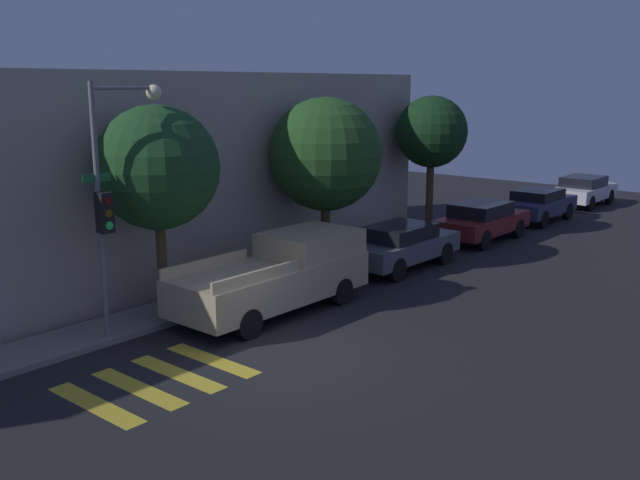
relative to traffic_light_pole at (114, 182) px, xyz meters
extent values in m
plane|color=black|center=(1.63, -3.37, -3.67)|extent=(60.00, 60.00, 0.00)
cube|color=slate|center=(1.63, 0.63, -3.60)|extent=(26.00, 1.60, 0.14)
cube|color=#A89E8E|center=(1.63, 4.83, -0.60)|extent=(26.00, 6.00, 6.14)
cube|color=gold|center=(-2.40, -2.57, -3.67)|extent=(0.45, 2.60, 0.00)
cube|color=gold|center=(-1.45, -2.57, -3.67)|extent=(0.45, 2.60, 0.00)
cube|color=gold|center=(-0.50, -2.57, -3.67)|extent=(0.45, 2.60, 0.00)
cube|color=gold|center=(0.45, -2.57, -3.67)|extent=(0.45, 2.60, 0.00)
cylinder|color=slate|center=(-0.37, 0.08, -0.74)|extent=(0.12, 0.12, 5.86)
cube|color=black|center=(-0.37, -0.13, -0.62)|extent=(0.30, 0.30, 0.90)
cylinder|color=#4C0C0C|center=(-0.37, -0.29, -0.35)|extent=(0.18, 0.02, 0.18)
cylinder|color=#593D0A|center=(-0.37, -0.29, -0.62)|extent=(0.18, 0.02, 0.18)
cylinder|color=#26E54C|center=(-0.37, -0.29, -0.89)|extent=(0.18, 0.02, 0.18)
cube|color=#19662D|center=(-0.37, 0.08, 0.12)|extent=(0.70, 0.02, 0.18)
cylinder|color=slate|center=(0.44, 0.08, 2.04)|extent=(1.62, 0.08, 0.08)
sphere|color=#F9E5B2|center=(1.25, 0.08, 1.94)|extent=(0.36, 0.36, 0.36)
cube|color=tan|center=(3.62, -1.27, -2.85)|extent=(5.59, 2.08, 0.92)
cube|color=tan|center=(5.16, -1.27, -2.08)|extent=(2.51, 1.92, 0.63)
cube|color=tan|center=(2.22, -0.36, -2.25)|extent=(2.79, 0.08, 0.28)
cube|color=tan|center=(2.22, -2.19, -2.25)|extent=(2.79, 0.08, 0.28)
cylinder|color=black|center=(5.35, -0.32, -3.31)|extent=(0.73, 0.22, 0.73)
cylinder|color=black|center=(5.35, -2.22, -3.31)|extent=(0.73, 0.22, 0.73)
cylinder|color=black|center=(1.89, -0.32, -3.31)|extent=(0.73, 0.22, 0.73)
cylinder|color=black|center=(1.89, -2.22, -3.31)|extent=(0.73, 0.22, 0.73)
cube|color=#4C5156|center=(9.58, -1.27, -3.00)|extent=(4.45, 1.77, 0.62)
cube|color=black|center=(9.47, -1.27, -2.47)|extent=(2.31, 1.56, 0.45)
cylinder|color=black|center=(10.96, -0.48, -3.31)|extent=(0.73, 0.22, 0.73)
cylinder|color=black|center=(10.96, -2.07, -3.31)|extent=(0.73, 0.22, 0.73)
cylinder|color=black|center=(8.20, -0.48, -3.31)|extent=(0.73, 0.22, 0.73)
cylinder|color=black|center=(8.20, -2.07, -3.31)|extent=(0.73, 0.22, 0.73)
cube|color=maroon|center=(15.00, -1.27, -3.00)|extent=(4.45, 1.83, 0.61)
cube|color=black|center=(14.89, -1.27, -2.45)|extent=(2.32, 1.61, 0.48)
cylinder|color=black|center=(16.38, -0.44, -3.31)|extent=(0.73, 0.22, 0.73)
cylinder|color=black|center=(16.38, -2.10, -3.31)|extent=(0.73, 0.22, 0.73)
cylinder|color=black|center=(13.62, -0.44, -3.31)|extent=(0.73, 0.22, 0.73)
cylinder|color=black|center=(13.62, -2.10, -3.31)|extent=(0.73, 0.22, 0.73)
cube|color=#2D3351|center=(20.09, -1.27, -3.00)|extent=(4.21, 1.78, 0.62)
cube|color=black|center=(19.99, -1.27, -2.49)|extent=(2.19, 1.57, 0.41)
cylinder|color=black|center=(21.40, -0.47, -3.31)|extent=(0.73, 0.22, 0.73)
cylinder|color=black|center=(21.40, -2.07, -3.31)|extent=(0.73, 0.22, 0.73)
cylinder|color=black|center=(18.79, -0.47, -3.31)|extent=(0.73, 0.22, 0.73)
cylinder|color=black|center=(18.79, -2.07, -3.31)|extent=(0.73, 0.22, 0.73)
cube|color=silver|center=(25.35, -1.27, -3.01)|extent=(4.21, 1.83, 0.60)
cube|color=black|center=(25.25, -1.27, -2.47)|extent=(2.19, 1.61, 0.47)
cylinder|color=black|center=(26.66, -0.45, -3.31)|extent=(0.73, 0.22, 0.73)
cylinder|color=black|center=(26.66, -2.10, -3.31)|extent=(0.73, 0.22, 0.73)
cylinder|color=black|center=(24.05, -0.45, -3.31)|extent=(0.73, 0.22, 0.73)
cylinder|color=black|center=(24.05, -2.10, -3.31)|extent=(0.73, 0.22, 0.73)
cylinder|color=#4C3823|center=(1.53, 0.45, -2.33)|extent=(0.25, 0.25, 2.69)
sphere|color=#1E4721|center=(1.53, 0.45, 0.15)|extent=(3.03, 3.03, 3.03)
cylinder|color=#4C3823|center=(7.87, 0.45, -2.49)|extent=(0.29, 0.29, 2.37)
sphere|color=#234C1E|center=(7.87, 0.45, 0.01)|extent=(3.50, 3.50, 3.50)
cylinder|color=#4C3823|center=(14.02, 0.45, -2.14)|extent=(0.28, 0.28, 3.06)
sphere|color=#143316|center=(14.02, 0.45, 0.39)|extent=(2.66, 2.66, 2.66)
camera|label=1|loc=(-9.02, -13.64, 2.13)|focal=40.00mm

